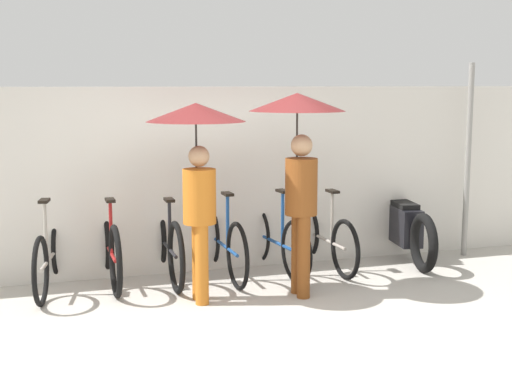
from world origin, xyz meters
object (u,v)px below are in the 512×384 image
parked_bicycle_3 (223,243)px  parked_bicycle_5 (325,237)px  parked_bicycle_4 (275,240)px  motorcycle (403,227)px  parked_bicycle_0 (50,255)px  pedestrian_center (299,139)px  parked_bicycle_1 (110,249)px  pedestrian_leading (197,147)px  parked_bicycle_2 (167,245)px

parked_bicycle_3 → parked_bicycle_5: (1.22, 0.01, -0.02)m
parked_bicycle_4 → motorcycle: parked_bicycle_4 is taller
parked_bicycle_0 → parked_bicycle_4: bearing=-79.2°
parked_bicycle_0 → pedestrian_center: (2.38, -0.87, 1.21)m
parked_bicycle_1 → parked_bicycle_4: 1.83m
parked_bicycle_0 → parked_bicycle_5: bearing=-78.8°
pedestrian_leading → pedestrian_center: 1.01m
parked_bicycle_4 → motorcycle: bearing=-91.7°
parked_bicycle_3 → pedestrian_center: bearing=-147.5°
parked_bicycle_0 → parked_bicycle_1: size_ratio=0.98×
pedestrian_center → motorcycle: 2.32m
parked_bicycle_3 → pedestrian_leading: size_ratio=0.93×
parked_bicycle_2 → pedestrian_center: pedestrian_center is taller
parked_bicycle_4 → pedestrian_leading: pedestrian_leading is taller
parked_bicycle_0 → motorcycle: bearing=-77.2°
parked_bicycle_5 → motorcycle: (1.08, 0.10, 0.03)m
parked_bicycle_4 → motorcycle: 1.70m
parked_bicycle_4 → pedestrian_center: size_ratio=0.85×
motorcycle → parked_bicycle_2: bearing=100.6°
parked_bicycle_0 → pedestrian_center: pedestrian_center is taller
parked_bicycle_3 → pedestrian_center: 1.57m
parked_bicycle_0 → parked_bicycle_3: (1.83, -0.03, 0.01)m
parked_bicycle_1 → pedestrian_center: size_ratio=0.85×
parked_bicycle_1 → motorcycle: 3.52m
parked_bicycle_3 → pedestrian_leading: pedestrian_leading is taller
parked_bicycle_3 → parked_bicycle_4: size_ratio=1.04×
pedestrian_center → parked_bicycle_0: bearing=161.7°
parked_bicycle_0 → parked_bicycle_5: (3.05, -0.02, -0.01)m
parked_bicycle_2 → parked_bicycle_1: bearing=90.7°
parked_bicycle_2 → parked_bicycle_4: parked_bicycle_4 is taller
parked_bicycle_0 → pedestrian_center: 2.81m
parked_bicycle_3 → pedestrian_leading: 1.43m
pedestrian_leading → parked_bicycle_2: bearing=104.7°
parked_bicycle_2 → pedestrian_leading: size_ratio=0.93×
parked_bicycle_1 → parked_bicycle_2: bearing=-90.1°
parked_bicycle_2 → parked_bicycle_3: 0.61m
parked_bicycle_1 → motorcycle: bearing=-89.0°
parked_bicycle_1 → pedestrian_center: pedestrian_center is taller
parked_bicycle_0 → parked_bicycle_2: bearing=-77.0°
parked_bicycle_1 → pedestrian_leading: 1.58m
parked_bicycle_0 → parked_bicycle_3: parked_bicycle_0 is taller
parked_bicycle_3 → parked_bicycle_4: bearing=-91.2°
motorcycle → parked_bicycle_4: bearing=103.5°
parked_bicycle_5 → motorcycle: bearing=-85.6°
parked_bicycle_1 → parked_bicycle_2: size_ratio=0.96×
parked_bicycle_1 → pedestrian_leading: pedestrian_leading is taller
parked_bicycle_0 → parked_bicycle_1: (0.61, 0.03, 0.02)m
parked_bicycle_1 → motorcycle: (3.52, 0.05, 0.00)m
parked_bicycle_0 → parked_bicycle_3: 1.83m
parked_bicycle_1 → pedestrian_leading: (0.77, -0.80, 1.13)m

